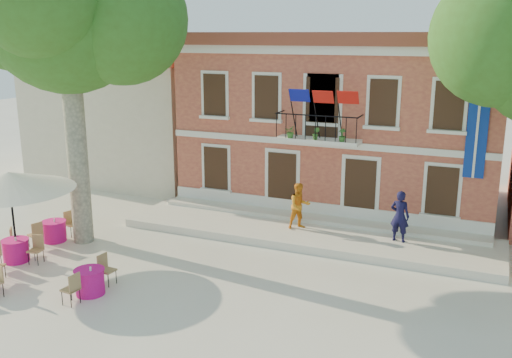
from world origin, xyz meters
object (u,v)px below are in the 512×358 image
object	(u,v)px
patio_umbrella	(9,181)
cafe_table_0	(16,249)
pedestrian_navy	(400,216)
pedestrian_orange	(299,206)
plane_tree_west	(66,13)
cafe_table_3	(54,230)
cafe_table_1	(90,281)

from	to	relation	value
patio_umbrella	cafe_table_0	xyz separation A→B (m)	(-0.04, -0.00, -2.36)
pedestrian_navy	pedestrian_orange	bearing A→B (deg)	9.25
plane_tree_west	pedestrian_navy	xyz separation A→B (m)	(10.82, 3.75, -6.90)
patio_umbrella	pedestrian_orange	distance (m)	10.11
patio_umbrella	pedestrian_navy	bearing A→B (deg)	28.12
plane_tree_west	pedestrian_navy	distance (m)	13.37
pedestrian_orange	cafe_table_3	world-z (taller)	pedestrian_orange
patio_umbrella	cafe_table_0	distance (m)	2.36
plane_tree_west	pedestrian_navy	world-z (taller)	plane_tree_west
plane_tree_west	pedestrian_orange	size ratio (longest dim) A/B	6.28
plane_tree_west	patio_umbrella	size ratio (longest dim) A/B	2.64
plane_tree_west	pedestrian_orange	bearing A→B (deg)	27.20
plane_tree_west	cafe_table_0	size ratio (longest dim) A/B	5.97
cafe_table_1	pedestrian_navy	bearing A→B (deg)	43.10
cafe_table_3	cafe_table_0	bearing A→B (deg)	-84.91
cafe_table_1	pedestrian_orange	bearing A→B (deg)	60.55
plane_tree_west	cafe_table_1	distance (m)	9.00
pedestrian_orange	plane_tree_west	bearing A→B (deg)	165.98
cafe_table_0	pedestrian_orange	bearing A→B (deg)	37.59
pedestrian_navy	cafe_table_3	size ratio (longest dim) A/B	0.94
cafe_table_0	cafe_table_1	world-z (taller)	same
plane_tree_west	patio_umbrella	distance (m)	5.91
patio_umbrella	pedestrian_navy	world-z (taller)	patio_umbrella
cafe_table_0	plane_tree_west	bearing A→B (deg)	71.73
plane_tree_west	cafe_table_3	distance (m)	7.78
pedestrian_orange	cafe_table_1	bearing A→B (deg)	-160.67
plane_tree_west	cafe_table_1	xyz separation A→B (m)	(3.10, -3.47, -7.70)
patio_umbrella	cafe_table_1	distance (m)	4.65
pedestrian_navy	cafe_table_0	xyz separation A→B (m)	(-11.62, -6.19, -0.79)
pedestrian_orange	cafe_table_3	distance (m)	9.12
patio_umbrella	cafe_table_3	bearing A→B (deg)	96.18
pedestrian_navy	cafe_table_0	distance (m)	13.19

